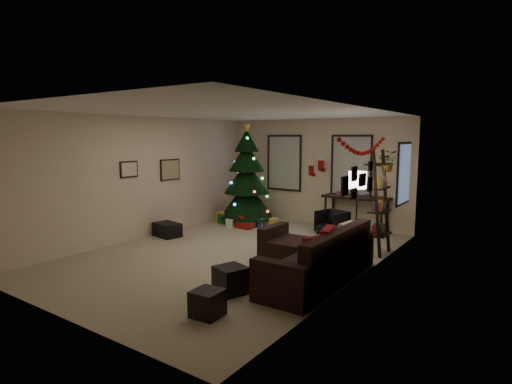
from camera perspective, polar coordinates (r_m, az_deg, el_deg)
floor at (r=8.13m, az=-3.02°, el=-8.47°), size 7.00×7.00×0.00m
ceiling at (r=7.83m, az=-3.16°, el=10.89°), size 7.00×7.00×0.00m
wall_back at (r=10.83m, az=8.33°, el=2.76°), size 5.00×0.00×5.00m
wall_front at (r=5.56m, az=-25.77°, el=-2.48°), size 5.00×0.00×5.00m
wall_left at (r=9.59m, az=-14.99°, el=1.96°), size 0.00×7.00×7.00m
wall_right at (r=6.65m, az=14.22°, el=-0.41°), size 0.00×7.00×7.00m
window_back_left at (r=11.25m, az=3.93°, el=4.02°), size 1.05×0.06×1.50m
window_back_right at (r=10.41m, az=12.97°, el=3.55°), size 1.05×0.06×1.50m
window_right_wall at (r=9.06m, az=19.75°, el=2.41°), size 0.06×0.90×1.30m
christmas_tree at (r=10.80m, az=-1.28°, el=1.50°), size 1.43×1.43×2.66m
presents at (r=10.72m, az=-2.23°, el=-3.85°), size 1.50×1.01×0.30m
sofa at (r=6.88m, az=7.98°, el=-9.16°), size 1.80×2.62×0.85m
pillow_red_a at (r=6.04m, az=8.18°, el=-7.93°), size 0.26×0.41×0.40m
pillow_red_b at (r=6.40m, az=9.83°, el=-7.08°), size 0.25×0.52×0.50m
pillow_cream at (r=7.08m, az=12.43°, el=-5.80°), size 0.16×0.44×0.43m
ottoman_near at (r=6.14m, az=-3.48°, el=-11.95°), size 0.52×0.52×0.39m
ottoman_far at (r=5.44m, az=-6.68°, el=-14.93°), size 0.38×0.38×0.34m
desk at (r=10.17m, az=13.60°, el=-1.11°), size 1.57×0.56×0.85m
desk_chair at (r=9.78m, az=10.40°, el=-4.12°), size 0.67×0.65×0.57m
bookshelf at (r=8.25m, az=16.70°, el=-1.63°), size 0.30×0.59×2.01m
potted_plant at (r=8.51m, az=17.68°, el=4.48°), size 0.59×0.54×0.55m
floor_lamp at (r=8.03m, az=13.75°, el=0.87°), size 0.34×0.34×1.60m
art_map at (r=10.06m, az=-11.73°, el=3.02°), size 0.04×0.60×0.50m
art_abstract at (r=9.28m, az=-17.08°, el=3.00°), size 0.04×0.45×0.35m
gallery at (r=6.56m, az=13.89°, el=1.45°), size 0.03×1.25×0.54m
garland at (r=6.77m, az=14.54°, el=6.17°), size 0.08×1.90×0.30m
stocking_left at (r=10.89m, az=7.66°, el=3.16°), size 0.20×0.05×0.36m
stocking_right at (r=10.61m, az=8.93°, el=3.84°), size 0.20×0.05×0.36m
storage_bin at (r=9.66m, az=-12.11°, el=-5.09°), size 0.68×0.52×0.31m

